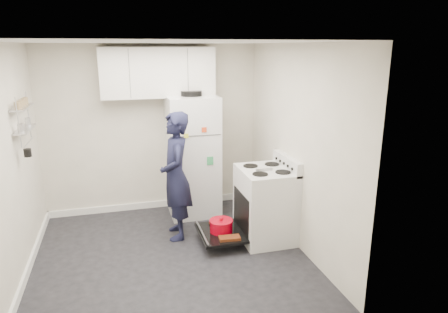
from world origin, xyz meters
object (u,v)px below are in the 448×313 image
object	(u,v)px
open_oven_door	(221,229)
refrigerator	(193,156)
electric_range	(264,205)
person	(176,176)

from	to	relation	value
open_oven_door	refrigerator	size ratio (longest dim) A/B	0.38
open_oven_door	refrigerator	bearing A→B (deg)	97.26
electric_range	refrigerator	xyz separation A→B (m)	(-0.72, 1.10, 0.43)
open_oven_door	person	size ratio (longest dim) A/B	0.42
refrigerator	person	bearing A→B (deg)	-116.65
person	refrigerator	bearing A→B (deg)	155.80
electric_range	open_oven_door	bearing A→B (deg)	179.53
electric_range	person	distance (m)	1.21
electric_range	person	bearing A→B (deg)	161.19
open_oven_door	person	bearing A→B (deg)	144.05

